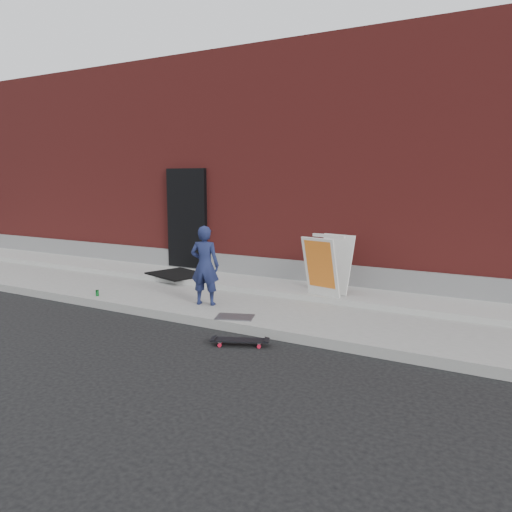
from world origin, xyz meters
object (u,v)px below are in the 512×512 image
Objects in this scene: skateboard at (240,341)px; soda_can at (97,293)px; pizza_sign at (327,265)px; child at (205,265)px.

soda_can reaches higher than skateboard.
skateboard is 2.61m from pizza_sign.
child is at bearing 12.75° from soda_can.
pizza_sign is 9.68× the size of soda_can.
child is 1.27× the size of pizza_sign.
soda_can is at bearing -154.79° from pizza_sign.
pizza_sign is at bearing -158.58° from child.
child is 2.25m from soda_can.
pizza_sign is at bearing 83.16° from skateboard.
child is 2.16m from pizza_sign.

